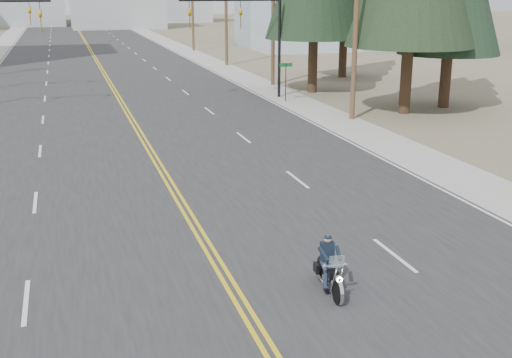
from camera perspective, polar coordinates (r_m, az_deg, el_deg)
name	(u,v)px	position (r m, az deg, el deg)	size (l,w,h in m)	color
ground_plane	(272,357)	(13.82, 1.45, -15.51)	(400.00, 400.00, 0.00)	#776D56
road	(92,53)	(81.54, -14.36, 10.76)	(20.00, 200.00, 0.01)	#303033
sidewalk_right	(186,51)	(82.86, -6.25, 11.25)	(3.00, 200.00, 0.01)	#A5A5A0
traffic_mast_right	(252,27)	(45.02, -0.40, 13.38)	(7.10, 0.26, 7.00)	black
street_sign	(286,75)	(43.96, 2.67, 9.19)	(0.90, 0.06, 2.62)	black
utility_pole_b	(356,15)	(37.80, 8.90, 14.21)	(2.20, 0.30, 11.50)	brown
utility_pole_c	(273,12)	(51.76, 1.53, 14.65)	(2.20, 0.30, 11.00)	brown
utility_pole_d	(226,4)	(66.16, -2.68, 15.24)	(2.20, 0.30, 11.50)	brown
utility_pole_e	(192,4)	(82.75, -5.67, 15.23)	(2.20, 0.30, 11.00)	brown
motorcyclist	(330,266)	(16.23, 6.60, -7.66)	(0.79, 1.84, 1.44)	black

